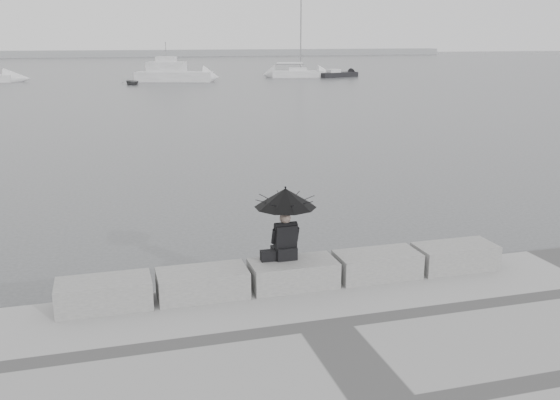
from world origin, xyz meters
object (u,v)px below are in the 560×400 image
object	(u,v)px
seated_person	(286,207)
sailboat_right	(297,73)
small_motorboat	(338,75)
dinghy	(132,82)
motor_cruiser	(174,74)

from	to	relation	value
seated_person	sailboat_right	bearing A→B (deg)	71.61
small_motorboat	dinghy	xyz separation A→B (m)	(-25.83, -5.64, -0.08)
motor_cruiser	dinghy	xyz separation A→B (m)	(-4.90, -3.30, -0.65)
small_motorboat	dinghy	bearing A→B (deg)	173.87
sailboat_right	motor_cruiser	xyz separation A→B (m)	(-15.80, -3.26, 0.35)
seated_person	motor_cruiser	size ratio (longest dim) A/B	0.15
sailboat_right	dinghy	world-z (taller)	sailboat_right
seated_person	small_motorboat	bearing A→B (deg)	67.38
seated_person	small_motorboat	distance (m)	69.93
motor_cruiser	dinghy	world-z (taller)	motor_cruiser
dinghy	motor_cruiser	bearing A→B (deg)	22.98
small_motorboat	motor_cruiser	bearing A→B (deg)	167.93
sailboat_right	dinghy	bearing A→B (deg)	-150.59
seated_person	dinghy	size ratio (longest dim) A/B	0.48
seated_person	sailboat_right	size ratio (longest dim) A/B	0.11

